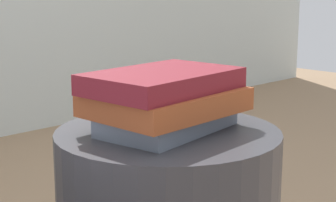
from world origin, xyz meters
TOP-DOWN VIEW (x-y plane):
  - book_slate at (-0.00, 0.00)m, footprint 0.28×0.20m
  - book_rust at (-0.00, 0.01)m, footprint 0.29×0.22m
  - book_maroon at (-0.01, 0.01)m, footprint 0.30×0.21m

SIDE VIEW (x-z plane):
  - book_slate at x=0.00m, z-range 0.53..0.56m
  - book_rust at x=0.00m, z-range 0.56..0.61m
  - book_maroon at x=-0.01m, z-range 0.61..0.65m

